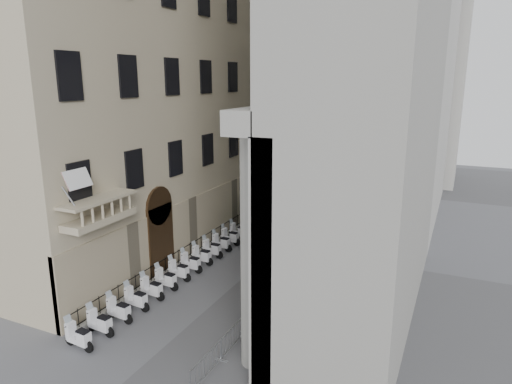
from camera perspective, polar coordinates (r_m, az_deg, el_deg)
left_building at (r=37.34m, az=-6.76°, el=21.78°), size 5.00×36.00×34.00m
far_building at (r=58.96m, az=13.86°, el=16.64°), size 22.00×10.00×30.00m
iron_fence at (r=34.06m, az=-4.80°, el=-6.48°), size 0.30×28.00×1.40m
blue_awning at (r=38.38m, az=12.34°, el=-4.38°), size 1.60×3.00×3.00m
flag at (r=24.47m, az=-19.77°, el=-15.99°), size 1.00×1.40×8.20m
scooter_0 at (r=23.25m, az=-21.15°, el=-17.80°), size 1.44×0.68×1.50m
scooter_1 at (r=24.04m, az=-18.81°, el=-16.47°), size 1.44×0.68×1.50m
scooter_2 at (r=24.88m, az=-16.65°, el=-15.20°), size 1.44×0.68×1.50m
scooter_3 at (r=25.76m, az=-14.66°, el=-13.99°), size 1.44×0.68×1.50m
scooter_4 at (r=26.67m, az=-12.83°, el=-12.85°), size 1.44×0.68×1.50m
scooter_5 at (r=27.62m, az=-11.13°, el=-11.78°), size 1.44×0.68×1.50m
scooter_6 at (r=28.60m, az=-9.56°, el=-10.77°), size 1.44×0.68×1.50m
scooter_7 at (r=29.61m, az=-8.10°, el=-9.82°), size 1.44×0.68×1.50m
scooter_8 at (r=30.65m, az=-6.75°, el=-8.93°), size 1.44×0.68×1.50m
scooter_9 at (r=31.70m, az=-5.49°, el=-8.10°), size 1.44×0.68×1.50m
scooter_10 at (r=32.78m, az=-4.32°, el=-7.31°), size 1.44×0.68×1.50m
scooter_11 at (r=33.87m, az=-3.23°, el=-6.57°), size 1.44×0.68×1.50m
scooter_12 at (r=34.98m, az=-2.21°, el=-5.88°), size 1.44×0.68×1.50m
barrier_0 at (r=20.25m, az=-6.18°, el=-22.06°), size 0.60×2.40×1.10m
barrier_1 at (r=22.05m, az=-2.69°, el=-18.66°), size 0.60×2.40×1.10m
barrier_2 at (r=23.97m, az=0.14°, el=-15.74°), size 0.60×2.40×1.10m
barrier_3 at (r=26.00m, az=2.48°, el=-13.24°), size 0.60×2.40×1.10m
barrier_4 at (r=28.09m, az=4.44°, el=-11.09°), size 0.60×2.40×1.10m
barrier_5 at (r=30.25m, az=6.09°, el=-9.23°), size 0.60×2.40×1.10m
barrier_6 at (r=32.46m, az=7.51°, el=-7.61°), size 0.60×2.40×1.10m
security_tent at (r=37.26m, az=3.84°, el=0.20°), size 4.45×4.45×3.61m
street_lamp at (r=40.55m, az=2.78°, el=5.05°), size 3.01×0.37×9.26m
info_kiosk at (r=37.63m, az=-0.99°, el=-2.98°), size 0.53×0.88×1.78m
pedestrian_a at (r=38.70m, az=6.65°, el=-2.42°), size 0.82×0.62×2.03m
pedestrian_b at (r=41.77m, az=11.93°, el=-1.72°), size 0.86×0.72×1.57m
pedestrian_c at (r=39.78m, az=3.74°, el=-2.06°), size 0.93×0.65×1.80m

